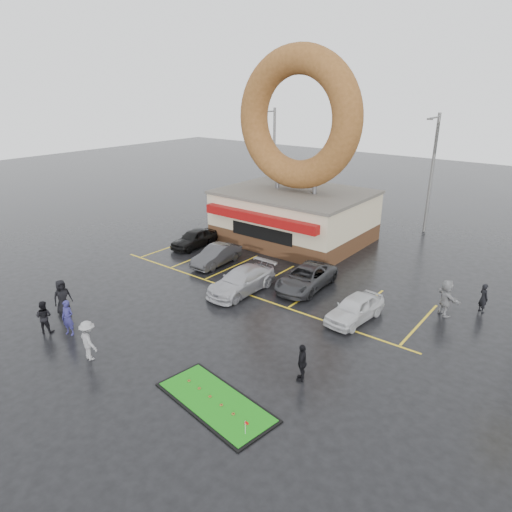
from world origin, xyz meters
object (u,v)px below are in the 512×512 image
Objects in this scene: donut_shop at (295,180)px; car_white at (355,308)px; person_blue at (68,318)px; person_cameraman at (302,362)px; car_silver at (242,281)px; streetlight_left at (274,156)px; streetlight_mid at (432,171)px; car_grey at (306,278)px; dumpster at (223,215)px; car_dgrey at (216,255)px; putting_green at (216,402)px; car_black at (194,238)px.

car_white is at bearing -42.67° from donut_shop.
person_cameraman is (10.36, 3.71, -0.07)m from person_blue.
donut_shop is at bearing 107.78° from car_silver.
donut_shop is 9.87m from streetlight_left.
person_cameraman is (9.90, -14.29, -3.68)m from donut_shop.
person_blue reaches higher than person_cameraman.
car_white is 2.17× the size of person_blue.
car_white is at bearing -82.11° from streetlight_mid.
streetlight_mid reaches higher than car_grey.
donut_shop is 8.09m from dumpster.
dumpster reaches higher than car_white.
car_dgrey is 1.02× the size of car_white.
car_white is at bearing -43.60° from streetlight_left.
car_silver reaches higher than car_grey.
car_white reaches higher than car_dgrey.
car_dgrey is 10.71m from person_blue.
streetlight_left reaches higher than car_silver.
person_blue is (-5.84, -11.15, 0.22)m from car_grey.
car_dgrey is 9.53m from dumpster.
donut_shop is 8.32m from car_dgrey.
streetlight_left is 1.99× the size of car_grey.
putting_green is at bearing -64.77° from donut_shop.
car_grey is at bearing -96.25° from streetlight_mid.
car_grey is (6.46, 0.47, 0.01)m from car_dgrey.
dumpster is (-0.14, -6.90, -4.13)m from streetlight_left.
car_black reaches higher than car_dgrey.
donut_shop reaches higher than car_grey.
putting_green is (2.82, -10.57, -0.59)m from car_grey.
person_blue is 19.24m from dumpster.
streetlight_left reaches higher than person_blue.
streetlight_left is 29.10m from putting_green.
dumpster is at bearing -153.33° from person_cameraman.
streetlight_mid reaches higher than person_blue.
car_black is 1.01× the size of car_white.
car_dgrey is at bearing -145.69° from person_cameraman.
car_grey is (10.04, -1.07, -0.01)m from car_black.
car_black is 2.39× the size of person_cameraman.
car_grey is at bearing -171.99° from person_cameraman.
car_dgrey is (3.58, -1.54, -0.01)m from car_black.
person_cameraman is at bearing -51.48° from streetlight_left.
person_cameraman is (0.61, -5.72, 0.15)m from car_white.
person_cameraman is at bearing -34.91° from car_dgrey.
car_silver is 13.78m from dumpster.
donut_shop is at bearing 79.11° from car_dgrey.
streetlight_left is 5.00× the size of dumpster.
person_cameraman is (10.98, -6.98, 0.16)m from car_dgrey.
dumpster is (-2.48, 5.81, 0.01)m from car_black.
person_blue is 0.34× the size of putting_green.
car_grey is 12.59m from person_blue.
donut_shop is 8.62× the size of person_cameraman.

